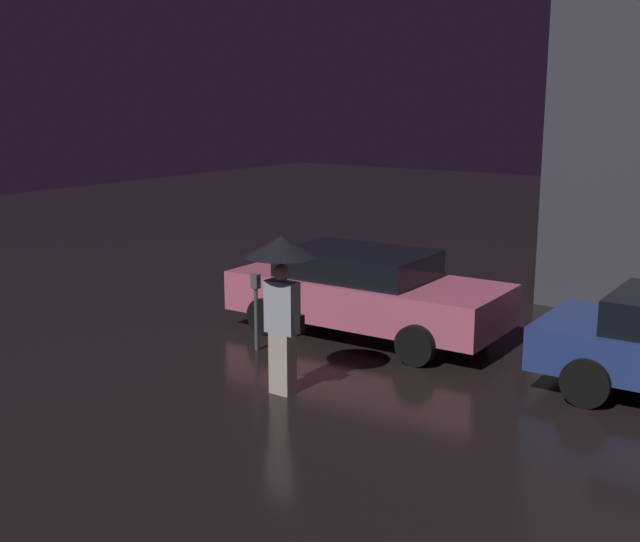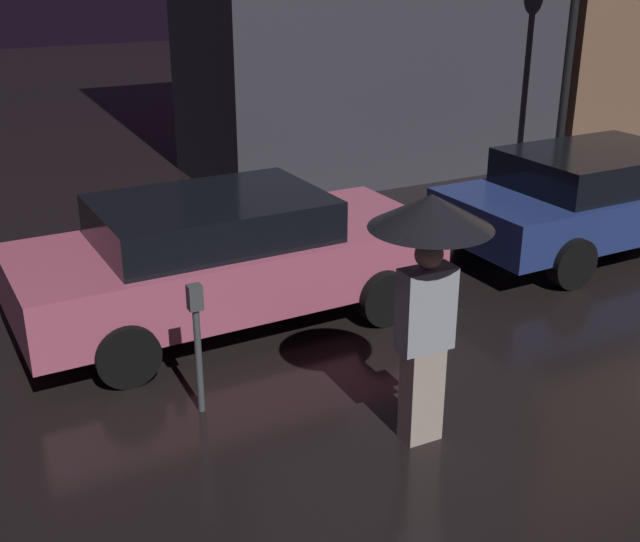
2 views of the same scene
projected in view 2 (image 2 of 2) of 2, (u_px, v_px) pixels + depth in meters
The scene contains 4 objects.
parked_car_pink at pixel (226, 255), 8.56m from camera, with size 4.54×2.06×1.39m.
parked_car_blue at pixel (600, 196), 10.69m from camera, with size 4.47×2.05×1.35m.
pedestrian_with_umbrella at pixel (429, 259), 6.08m from camera, with size 0.95×0.95×2.10m.
parking_meter at pixel (197, 334), 6.78m from camera, with size 0.12×0.10×1.20m.
Camera 2 is at (-10.59, -6.05, 3.76)m, focal length 45.00 mm.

